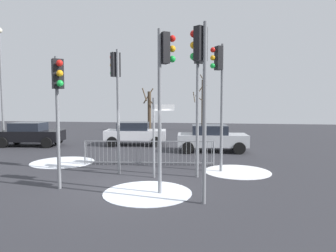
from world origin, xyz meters
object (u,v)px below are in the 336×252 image
Objects in this scene: car_silver_mid at (211,138)px; bare_tree_left at (202,104)px; traffic_light_mid_right at (199,74)px; bare_tree_centre at (149,110)px; traffic_light_rear_right at (164,74)px; direction_sign_post at (156,133)px; traffic_light_rear_left at (219,79)px; traffic_light_foreground_right at (116,84)px; street_lamp at (1,75)px; traffic_light_foreground_left at (58,92)px; traffic_light_mid_left at (201,72)px; car_black_near at (30,134)px; car_white_far at (135,133)px.

bare_tree_left is at bearing 89.40° from car_silver_mid.
traffic_light_mid_right reaches higher than bare_tree_centre.
traffic_light_rear_right is 1.68× the size of direction_sign_post.
traffic_light_rear_left is at bearing 20.20° from direction_sign_post.
traffic_light_foreground_right is 11.96m from street_lamp.
traffic_light_foreground_right is at bearing -26.63° from traffic_light_mid_right.
bare_tree_centre is (-2.41, 16.90, -1.42)m from traffic_light_foreground_right.
traffic_light_rear_right is at bearing -36.40° from street_lamp.
bare_tree_left is at bearing -141.64° from traffic_light_foreground_left.
traffic_light_mid_left reaches higher than car_silver_mid.
traffic_light_mid_left is 14.61m from car_black_near.
street_lamp is 12.88m from bare_tree_centre.
bare_tree_left is at bearing 62.43° from car_white_far.
traffic_light_rear_left reaches higher than direction_sign_post.
traffic_light_rear_right is 1.24× the size of car_silver_mid.
car_silver_mid is 0.53× the size of street_lamp.
car_white_far is (-4.43, 7.83, -2.96)m from traffic_light_mid_right.
bare_tree_left is at bearing 43.13° from street_lamp.
car_white_far is at bearing 63.61° from traffic_light_mid_left.
bare_tree_centre is at bearing 112.79° from car_silver_mid.
traffic_light_foreground_left reaches higher than car_white_far.
car_black_near is 11.94m from bare_tree_centre.
traffic_light_foreground_right is 3.94m from traffic_light_rear_left.
car_silver_mid is at bearing -116.03° from traffic_light_mid_right.
traffic_light_foreground_left is 1.05× the size of car_silver_mid.
car_white_far is (-4.63, 10.53, -2.77)m from traffic_light_mid_left.
bare_tree_centre is at bearing 160.33° from traffic_light_rear_right.
direction_sign_post is at bearing -31.81° from street_lamp.
traffic_light_rear_right is at bearing -90.97° from traffic_light_foreground_right.
car_white_far is at bearing 9.63° from traffic_light_rear_left.
traffic_light_foreground_left is 3.60m from direction_sign_post.
car_white_far is 11.44m from bare_tree_left.
bare_tree_centre reaches higher than car_white_far.
traffic_light_mid_left is 1.22× the size of car_black_near.
direction_sign_post reaches higher than car_white_far.
bare_tree_left is (2.48, 18.24, -0.86)m from traffic_light_foreground_right.
traffic_light_rear_left reaches higher than bare_tree_centre.
car_white_far is at bearing 154.55° from car_silver_mid.
car_white_far and car_black_near have the same top height.
traffic_light_mid_left is 21.22m from bare_tree_left.
traffic_light_foreground_left is (-4.19, -2.15, -0.68)m from traffic_light_mid_right.
direction_sign_post reaches higher than car_silver_mid.
bare_tree_left is at bearing -110.29° from traffic_light_mid_right.
street_lamp is (-12.98, 6.92, 0.77)m from traffic_light_mid_right.
traffic_light_foreground_right reaches higher than bare_tree_centre.
bare_tree_left is at bearing 42.73° from car_black_near.
traffic_light_mid_right is (0.93, 1.96, 0.16)m from traffic_light_rear_right.
bare_tree_centre is at bearing 56.65° from car_black_near.
street_lamp reaches higher than traffic_light_mid_right.
direction_sign_post is (-1.53, -0.18, -2.09)m from traffic_light_mid_right.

